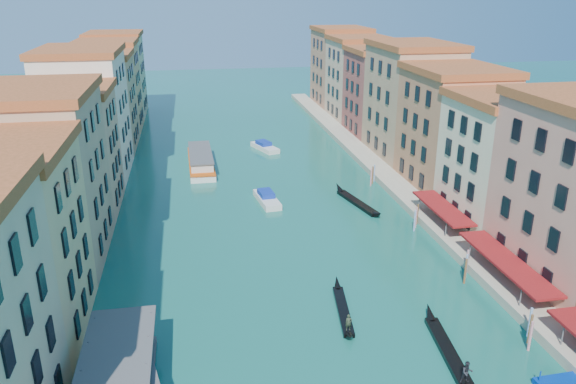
# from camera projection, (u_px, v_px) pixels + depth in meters

# --- Properties ---
(left_bank_palazzos) EXTENTS (12.80, 128.40, 21.00)m
(left_bank_palazzos) POSITION_uv_depth(u_px,v_px,m) (80.00, 127.00, 86.08)
(left_bank_palazzos) COLOR tan
(left_bank_palazzos) RESTS_ON ground
(right_bank_palazzos) EXTENTS (12.80, 128.40, 21.00)m
(right_bank_palazzos) POSITION_uv_depth(u_px,v_px,m) (423.00, 113.00, 95.64)
(right_bank_palazzos) COLOR brown
(right_bank_palazzos) RESTS_ON ground
(quay) EXTENTS (4.00, 140.00, 1.00)m
(quay) POSITION_uv_depth(u_px,v_px,m) (376.00, 167.00, 97.48)
(quay) COLOR #A19A82
(quay) RESTS_ON ground
(restaurant_awnings) EXTENTS (3.20, 44.55, 3.12)m
(restaurant_awnings) POSITION_uv_depth(u_px,v_px,m) (509.00, 264.00, 57.81)
(restaurant_awnings) COLOR maroon
(restaurant_awnings) RESTS_ON ground
(mooring_poles_right) EXTENTS (1.44, 54.24, 3.20)m
(mooring_poles_right) POSITION_uv_depth(u_px,v_px,m) (454.00, 256.00, 63.24)
(mooring_poles_right) COLOR brown
(mooring_poles_right) RESTS_ON ground
(vaporetto_far) EXTENTS (4.41, 18.35, 2.72)m
(vaporetto_far) POSITION_uv_depth(u_px,v_px,m) (201.00, 160.00, 98.98)
(vaporetto_far) COLOR silver
(vaporetto_far) RESTS_ON ground
(gondola_fore) EXTENTS (2.39, 11.31, 2.26)m
(gondola_fore) POSITION_uv_depth(u_px,v_px,m) (343.00, 309.00, 54.54)
(gondola_fore) COLOR black
(gondola_fore) RESTS_ON ground
(gondola_right) EXTENTS (2.56, 13.17, 2.63)m
(gondola_right) POSITION_uv_depth(u_px,v_px,m) (449.00, 351.00, 48.00)
(gondola_right) COLOR black
(gondola_right) RESTS_ON ground
(gondola_far) EXTENTS (4.04, 13.46, 1.93)m
(gondola_far) POSITION_uv_depth(u_px,v_px,m) (356.00, 201.00, 82.12)
(gondola_far) COLOR black
(gondola_far) RESTS_ON ground
(motorboat_mid) EXTENTS (3.33, 7.86, 1.58)m
(motorboat_mid) POSITION_uv_depth(u_px,v_px,m) (267.00, 198.00, 82.69)
(motorboat_mid) COLOR silver
(motorboat_mid) RESTS_ON ground
(motorboat_far) EXTENTS (4.98, 8.15, 1.61)m
(motorboat_far) POSITION_uv_depth(u_px,v_px,m) (265.00, 146.00, 109.61)
(motorboat_far) COLOR silver
(motorboat_far) RESTS_ON ground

